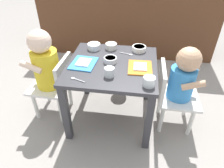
% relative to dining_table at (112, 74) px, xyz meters
% --- Properties ---
extents(ground_plane, '(7.00, 7.00, 0.00)m').
position_rel_dining_table_xyz_m(ground_plane, '(0.00, 0.00, -0.39)').
color(ground_plane, gray).
extents(kitchen_cabinet_back, '(1.94, 0.40, 0.94)m').
position_rel_dining_table_xyz_m(kitchen_cabinet_back, '(0.00, 1.16, 0.07)').
color(kitchen_cabinet_back, '#56331E').
rests_on(kitchen_cabinet_back, ground).
extents(dining_table, '(0.59, 0.57, 0.47)m').
position_rel_dining_table_xyz_m(dining_table, '(0.00, 0.00, 0.00)').
color(dining_table, '#333338').
rests_on(dining_table, ground).
extents(seated_child_left, '(0.29, 0.29, 0.69)m').
position_rel_dining_table_xyz_m(seated_child_left, '(-0.46, -0.01, 0.03)').
color(seated_child_left, silver).
rests_on(seated_child_left, ground).
extents(seated_child_right, '(0.28, 0.28, 0.63)m').
position_rel_dining_table_xyz_m(seated_child_right, '(0.46, -0.01, 0.00)').
color(seated_child_right, silver).
rests_on(seated_child_right, ground).
extents(dog, '(0.26, 0.47, 0.30)m').
position_rel_dining_table_xyz_m(dog, '(0.07, 0.51, -0.20)').
color(dog, beige).
rests_on(dog, ground).
extents(food_tray_left, '(0.17, 0.20, 0.02)m').
position_rel_dining_table_xyz_m(food_tray_left, '(-0.19, -0.03, 0.09)').
color(food_tray_left, '#388CD8').
rests_on(food_tray_left, dining_table).
extents(food_tray_right, '(0.16, 0.19, 0.02)m').
position_rel_dining_table_xyz_m(food_tray_right, '(0.19, -0.03, 0.09)').
color(food_tray_right, orange).
rests_on(food_tray_right, dining_table).
extents(water_cup_left, '(0.06, 0.06, 0.06)m').
position_rel_dining_table_xyz_m(water_cup_left, '(0.01, -0.14, 0.11)').
color(water_cup_left, white).
rests_on(water_cup_left, dining_table).
extents(water_cup_right, '(0.07, 0.07, 0.06)m').
position_rel_dining_table_xyz_m(water_cup_right, '(0.24, -0.21, 0.11)').
color(water_cup_right, white).
rests_on(water_cup_right, dining_table).
extents(veggie_bowl_far, '(0.09, 0.09, 0.03)m').
position_rel_dining_table_xyz_m(veggie_bowl_far, '(-0.01, 0.02, 0.10)').
color(veggie_bowl_far, white).
rests_on(veggie_bowl_far, dining_table).
extents(cereal_bowl_left_side, '(0.10, 0.10, 0.04)m').
position_rel_dining_table_xyz_m(cereal_bowl_left_side, '(0.17, 0.21, 0.10)').
color(cereal_bowl_left_side, white).
rests_on(cereal_bowl_left_side, dining_table).
extents(cereal_bowl_right_side, '(0.08, 0.08, 0.04)m').
position_rel_dining_table_xyz_m(cereal_bowl_right_side, '(-0.04, 0.22, 0.10)').
color(cereal_bowl_right_side, silver).
rests_on(cereal_bowl_right_side, dining_table).
extents(veggie_bowl_near, '(0.09, 0.09, 0.04)m').
position_rel_dining_table_xyz_m(veggie_bowl_near, '(-0.16, 0.20, 0.10)').
color(veggie_bowl_near, white).
rests_on(veggie_bowl_near, dining_table).
extents(spoon_by_left_tray, '(0.10, 0.05, 0.01)m').
position_rel_dining_table_xyz_m(spoon_by_left_tray, '(-0.18, -0.21, 0.08)').
color(spoon_by_left_tray, silver).
rests_on(spoon_by_left_tray, dining_table).
extents(spoon_by_right_tray, '(0.10, 0.04, 0.01)m').
position_rel_dining_table_xyz_m(spoon_by_right_tray, '(0.09, 0.15, 0.08)').
color(spoon_by_right_tray, silver).
rests_on(spoon_by_right_tray, dining_table).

